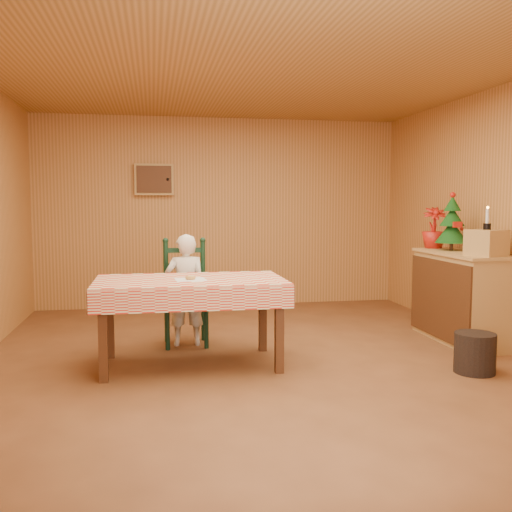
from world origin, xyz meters
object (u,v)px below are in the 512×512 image
Objects in this scene: seated_child at (186,290)px; ladder_chair at (185,295)px; crate at (486,243)px; christmas_tree at (452,224)px; dining_table at (190,288)px; shelf_unit at (461,297)px; storage_bin at (475,353)px.

ladder_chair is at bearing -90.00° from seated_child.
crate is 0.48× the size of christmas_tree.
christmas_tree is at bearing 177.99° from seated_child.
shelf_unit is at bearing 7.70° from dining_table.
crate is at bearing 53.49° from storage_bin.
shelf_unit is 1.18m from storage_bin.
dining_table is at bearing 164.27° from storage_bin.
shelf_unit is 4.13× the size of crate.
dining_table is at bearing -90.00° from ladder_chair.
shelf_unit is at bearing 65.87° from storage_bin.
seated_child reaches higher than shelf_unit.
shelf_unit is 2.00× the size of christmas_tree.
dining_table is 0.81m from ladder_chair.
storage_bin is at bearing 149.36° from seated_child.
seated_child is 2.84m from shelf_unit.
storage_bin is (-0.48, -0.64, -0.88)m from crate.
christmas_tree reaches higher than crate.
ladder_chair is at bearing 176.83° from christmas_tree.
storage_bin is (-0.47, -1.04, -0.30)m from shelf_unit.
dining_table is at bearing 90.00° from seated_child.
seated_child reaches higher than dining_table.
crate is (2.83, -0.02, 0.37)m from dining_table.
ladder_chair is 3.60× the size of crate.
crate is 0.88× the size of storage_bin.
seated_child is 2.76m from storage_bin.
crate reaches higher than ladder_chair.
dining_table is at bearing -167.42° from christmas_tree.
dining_table reaches higher than storage_bin.
storage_bin is (2.35, -1.45, -0.33)m from ladder_chair.
christmas_tree is (0.01, 0.25, 0.74)m from shelf_unit.
shelf_unit is (2.82, -0.35, -0.10)m from seated_child.
shelf_unit is at bearing 91.23° from crate.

